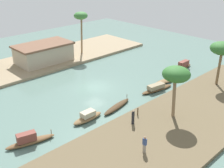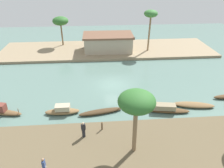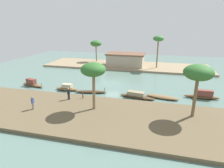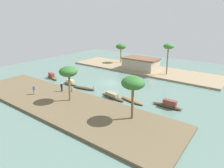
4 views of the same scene
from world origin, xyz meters
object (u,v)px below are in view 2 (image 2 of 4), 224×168
object	(u,v)px
palm_tree_right_short	(60,21)
person_on_near_bank	(84,130)
sampan_open_hull	(165,109)
riverside_building	(108,42)
sampan_with_red_awning	(194,105)
sampan_downstream_large	(0,110)
sampan_midstream	(101,112)
person_by_mooring	(44,167)
palm_tree_right_tall	(151,15)
mooring_post	(102,126)
palm_tree_left_near	(137,103)
sampan_near_left_bank	(62,110)

from	to	relation	value
palm_tree_right_short	person_on_near_bank	bearing A→B (deg)	-79.29
sampan_open_hull	riverside_building	xyz separation A→B (m)	(-5.20, 19.58, 1.58)
sampan_with_red_awning	sampan_downstream_large	distance (m)	21.99
sampan_midstream	riverside_building	distance (m)	19.49
person_on_near_bank	riverside_building	size ratio (longest dim) A/B	0.18
person_on_near_bank	palm_tree_right_short	bearing A→B (deg)	77.46
palm_tree_right_short	riverside_building	xyz separation A→B (m)	(8.89, -3.79, -3.18)
person_by_mooring	riverside_building	size ratio (longest dim) A/B	0.18
palm_tree_right_short	palm_tree_right_tall	bearing A→B (deg)	-15.41
sampan_open_hull	sampan_with_red_awning	bearing A→B (deg)	20.72
person_on_near_bank	mooring_post	size ratio (longest dim) A/B	1.91
sampan_midstream	person_by_mooring	xyz separation A→B (m)	(-4.51, -8.04, 0.95)
sampan_open_hull	palm_tree_left_near	world-z (taller)	palm_tree_left_near
sampan_midstream	palm_tree_right_tall	xyz separation A→B (m)	(9.54, 18.58, 6.69)
sampan_open_hull	sampan_near_left_bank	size ratio (longest dim) A/B	1.40
sampan_near_left_bank	palm_tree_right_tall	distance (m)	23.80
sampan_near_left_bank	palm_tree_left_near	xyz separation A→B (m)	(6.93, -6.30, 4.87)
sampan_downstream_large	sampan_midstream	size ratio (longest dim) A/B	0.96
sampan_open_hull	palm_tree_right_short	bearing A→B (deg)	130.27
mooring_post	palm_tree_right_tall	size ratio (longest dim) A/B	0.12
sampan_near_left_bank	mooring_post	bearing A→B (deg)	-40.02
sampan_downstream_large	person_by_mooring	xyz separation A→B (m)	(6.60, -8.82, 0.70)
sampan_downstream_large	person_on_near_bank	size ratio (longest dim) A/B	2.93
sampan_near_left_bank	person_by_mooring	distance (m)	8.37
palm_tree_left_near	sampan_open_hull	bearing A→B (deg)	51.48
palm_tree_left_near	sampan_near_left_bank	bearing A→B (deg)	137.75
palm_tree_right_short	person_by_mooring	bearing A→B (deg)	-85.71
sampan_with_red_awning	palm_tree_right_short	xyz separation A→B (m)	(-17.72, 22.63, 4.93)
palm_tree_right_tall	riverside_building	xyz separation A→B (m)	(-7.49, 0.72, -4.94)
person_by_mooring	palm_tree_left_near	distance (m)	8.53
sampan_downstream_large	sampan_near_left_bank	bearing A→B (deg)	9.80
person_by_mooring	palm_tree_right_short	xyz separation A→B (m)	(-2.34, 31.13, 3.98)
sampan_with_red_awning	sampan_downstream_large	size ratio (longest dim) A/B	1.01
person_on_near_bank	palm_tree_right_tall	world-z (taller)	palm_tree_right_tall
mooring_post	riverside_building	xyz separation A→B (m)	(2.02, 22.55, 1.11)
palm_tree_right_short	riverside_building	distance (m)	10.18
sampan_with_red_awning	sampan_near_left_bank	bearing A→B (deg)	-168.90
sampan_near_left_bank	palm_tree_left_near	size ratio (longest dim) A/B	0.66
mooring_post	palm_tree_right_short	bearing A→B (deg)	104.62
sampan_open_hull	riverside_building	bearing A→B (deg)	114.06
sampan_with_red_awning	person_by_mooring	bearing A→B (deg)	-140.62
sampan_open_hull	sampan_near_left_bank	xyz separation A→B (m)	(-11.50, 0.57, 0.02)
sampan_midstream	palm_tree_right_short	distance (m)	24.59
sampan_open_hull	person_on_near_bank	xyz separation A→B (m)	(-8.95, -3.83, 0.80)
person_by_mooring	person_on_near_bank	bearing A→B (deg)	-36.53
person_by_mooring	mooring_post	world-z (taller)	person_by_mooring
person_on_near_bank	person_by_mooring	size ratio (longest dim) A/B	1.01
sampan_with_red_awning	riverside_building	distance (m)	20.88
sampan_downstream_large	sampan_near_left_bank	xyz separation A→B (m)	(6.86, -0.49, -0.06)
person_by_mooring	mooring_post	size ratio (longest dim) A/B	1.89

